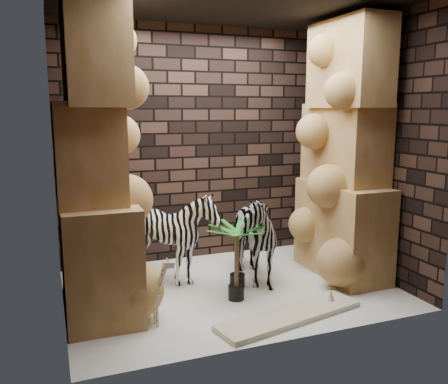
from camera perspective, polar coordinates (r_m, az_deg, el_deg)
name	(u,v)px	position (r m, az deg, el deg)	size (l,w,h in m)	color
floor	(231,289)	(5.25, 0.89, -11.80)	(3.50, 3.50, 0.00)	white
ceiling	(232,3)	(4.98, 0.99, 22.18)	(3.50, 3.50, 0.00)	black
wall_back	(196,145)	(6.07, -3.46, 5.76)	(3.50, 3.50, 0.00)	black
wall_front	(289,167)	(3.77, 7.99, 3.01)	(3.50, 3.50, 0.00)	black
wall_left	(55,160)	(4.55, -20.05, 3.71)	(3.00, 3.00, 0.00)	black
wall_right	(369,149)	(5.77, 17.36, 5.10)	(3.00, 3.00, 0.00)	black
rock_pillar_left	(94,159)	(4.57, -15.66, 3.97)	(0.68, 1.30, 3.00)	tan
rock_pillar_right	(346,149)	(5.57, 14.68, 5.06)	(0.58, 1.25, 3.00)	tan
zebra_right	(247,227)	(5.35, 2.80, -4.34)	(0.57, 1.06, 1.25)	white
zebra_left	(175,241)	(5.31, -6.00, -5.98)	(0.88, 1.09, 0.99)	white
giraffe_toy	(147,294)	(4.33, -9.44, -12.27)	(0.33, 0.11, 0.64)	beige
palm_front	(237,255)	(5.18, 1.65, -7.74)	(0.36, 0.36, 0.74)	#21601D
palm_back	(236,263)	(4.85, 1.53, -8.67)	(0.36, 0.36, 0.80)	#21601D
surfboard	(290,315)	(4.62, 8.12, -14.73)	(1.53, 0.38, 0.05)	beige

